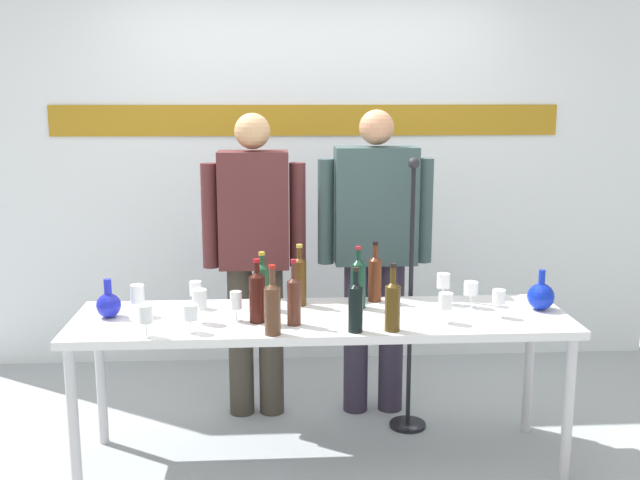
{
  "coord_description": "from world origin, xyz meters",
  "views": [
    {
      "loc": [
        -0.22,
        -3.47,
        1.82
      ],
      "look_at": [
        0.0,
        0.15,
        1.1
      ],
      "focal_mm": 42.11,
      "sensor_mm": 36.0,
      "label": 1
    }
  ],
  "objects_px": {
    "wine_bottle_5": "(358,282)",
    "microphone_stand": "(410,341)",
    "wine_bottle_2": "(300,279)",
    "wine_bottle_8": "(272,306)",
    "wine_glass_right_1": "(443,281)",
    "wine_glass_right_0": "(499,297)",
    "wine_glass_right_2": "(471,289)",
    "presenter_left": "(254,248)",
    "wine_bottle_0": "(375,276)",
    "wine_bottle_3": "(294,298)",
    "display_table": "(322,328)",
    "presenter_right": "(375,242)",
    "wine_bottle_6": "(257,295)",
    "wine_bottle_1": "(356,305)",
    "wine_glass_left_0": "(236,301)",
    "wine_glass_left_5": "(146,315)",
    "decanter_blue_right": "(541,296)",
    "wine_bottle_7": "(393,303)",
    "decanter_blue_left": "(109,304)",
    "wine_glass_right_3": "(446,302)",
    "wine_glass_left_1": "(137,294)",
    "wine_glass_left_4": "(200,299)",
    "wine_glass_left_3": "(190,313)",
    "wine_glass_left_2": "(196,289)",
    "wine_bottle_4": "(262,284)"
  },
  "relations": [
    {
      "from": "wine_bottle_5",
      "to": "microphone_stand",
      "type": "relative_size",
      "value": 0.21
    },
    {
      "from": "wine_bottle_2",
      "to": "wine_bottle_8",
      "type": "distance_m",
      "value": 0.48
    },
    {
      "from": "wine_bottle_5",
      "to": "wine_glass_right_1",
      "type": "height_order",
      "value": "wine_bottle_5"
    },
    {
      "from": "wine_glass_right_0",
      "to": "wine_glass_right_2",
      "type": "xyz_separation_m",
      "value": [
        -0.09,
        0.18,
        -0.0
      ]
    },
    {
      "from": "presenter_left",
      "to": "wine_bottle_8",
      "type": "bearing_deg",
      "value": -83.53
    },
    {
      "from": "wine_bottle_0",
      "to": "wine_bottle_3",
      "type": "height_order",
      "value": "wine_bottle_0"
    },
    {
      "from": "wine_bottle_2",
      "to": "wine_glass_right_0",
      "type": "xyz_separation_m",
      "value": [
        0.94,
        -0.27,
        -0.04
      ]
    },
    {
      "from": "display_table",
      "to": "presenter_right",
      "type": "distance_m",
      "value": 0.76
    },
    {
      "from": "wine_bottle_6",
      "to": "wine_bottle_1",
      "type": "bearing_deg",
      "value": -21.38
    },
    {
      "from": "presenter_left",
      "to": "wine_glass_right_1",
      "type": "xyz_separation_m",
      "value": [
        0.97,
        -0.43,
        -0.09
      ]
    },
    {
      "from": "wine_bottle_2",
      "to": "wine_bottle_5",
      "type": "distance_m",
      "value": 0.3
    },
    {
      "from": "wine_bottle_0",
      "to": "wine_glass_right_0",
      "type": "height_order",
      "value": "wine_bottle_0"
    },
    {
      "from": "wine_bottle_2",
      "to": "wine_bottle_3",
      "type": "distance_m",
      "value": 0.33
    },
    {
      "from": "wine_glass_left_0",
      "to": "wine_glass_left_5",
      "type": "bearing_deg",
      "value": -151.67
    },
    {
      "from": "decanter_blue_right",
      "to": "wine_bottle_7",
      "type": "relative_size",
      "value": 0.65
    },
    {
      "from": "wine_bottle_1",
      "to": "microphone_stand",
      "type": "height_order",
      "value": "microphone_stand"
    },
    {
      "from": "wine_glass_left_0",
      "to": "decanter_blue_left",
      "type": "bearing_deg",
      "value": 171.12
    },
    {
      "from": "wine_bottle_5",
      "to": "wine_glass_right_2",
      "type": "bearing_deg",
      "value": -2.7
    },
    {
      "from": "decanter_blue_right",
      "to": "wine_glass_right_3",
      "type": "height_order",
      "value": "decanter_blue_right"
    },
    {
      "from": "decanter_blue_right",
      "to": "presenter_left",
      "type": "xyz_separation_m",
      "value": [
        -1.43,
        0.57,
        0.14
      ]
    },
    {
      "from": "wine_glass_left_1",
      "to": "wine_glass_right_2",
      "type": "relative_size",
      "value": 1.15
    },
    {
      "from": "wine_bottle_2",
      "to": "wine_glass_right_0",
      "type": "height_order",
      "value": "wine_bottle_2"
    },
    {
      "from": "wine_glass_left_5",
      "to": "wine_bottle_5",
      "type": "bearing_deg",
      "value": 21.86
    },
    {
      "from": "decanter_blue_left",
      "to": "wine_glass_left_4",
      "type": "xyz_separation_m",
      "value": [
        0.44,
        -0.11,
        0.05
      ]
    },
    {
      "from": "wine_bottle_2",
      "to": "wine_glass_right_2",
      "type": "height_order",
      "value": "wine_bottle_2"
    },
    {
      "from": "wine_bottle_0",
      "to": "display_table",
      "type": "bearing_deg",
      "value": -139.64
    },
    {
      "from": "wine_glass_left_3",
      "to": "wine_bottle_6",
      "type": "bearing_deg",
      "value": 24.86
    },
    {
      "from": "wine_bottle_2",
      "to": "wine_glass_right_1",
      "type": "bearing_deg",
      "value": -1.37
    },
    {
      "from": "presenter_left",
      "to": "wine_bottle_1",
      "type": "bearing_deg",
      "value": -61.36
    },
    {
      "from": "presenter_left",
      "to": "wine_glass_left_2",
      "type": "distance_m",
      "value": 0.53
    },
    {
      "from": "wine_bottle_6",
      "to": "wine_glass_right_1",
      "type": "distance_m",
      "value": 0.97
    },
    {
      "from": "wine_glass_left_0",
      "to": "wine_glass_right_0",
      "type": "height_order",
      "value": "wine_glass_left_0"
    },
    {
      "from": "wine_bottle_3",
      "to": "wine_glass_left_1",
      "type": "height_order",
      "value": "wine_bottle_3"
    },
    {
      "from": "wine_bottle_6",
      "to": "wine_glass_right_0",
      "type": "bearing_deg",
      "value": 0.35
    },
    {
      "from": "wine_bottle_2",
      "to": "microphone_stand",
      "type": "xyz_separation_m",
      "value": [
        0.6,
        0.17,
        -0.4
      ]
    },
    {
      "from": "display_table",
      "to": "wine_glass_left_0",
      "type": "xyz_separation_m",
      "value": [
        -0.41,
        -0.06,
        0.16
      ]
    },
    {
      "from": "display_table",
      "to": "presenter_right",
      "type": "relative_size",
      "value": 1.38
    },
    {
      "from": "decanter_blue_right",
      "to": "wine_bottle_0",
      "type": "bearing_deg",
      "value": 165.53
    },
    {
      "from": "presenter_left",
      "to": "wine_bottle_2",
      "type": "distance_m",
      "value": 0.49
    },
    {
      "from": "display_table",
      "to": "presenter_right",
      "type": "bearing_deg",
      "value": 61.16
    },
    {
      "from": "display_table",
      "to": "wine_glass_right_2",
      "type": "relative_size",
      "value": 18.22
    },
    {
      "from": "wine_bottle_3",
      "to": "microphone_stand",
      "type": "distance_m",
      "value": 0.9
    },
    {
      "from": "presenter_left",
      "to": "wine_glass_left_4",
      "type": "relative_size",
      "value": 10.67
    },
    {
      "from": "wine_glass_left_4",
      "to": "wine_glass_left_5",
      "type": "relative_size",
      "value": 1.12
    },
    {
      "from": "wine_bottle_4",
      "to": "wine_glass_left_0",
      "type": "height_order",
      "value": "wine_bottle_4"
    },
    {
      "from": "presenter_right",
      "to": "wine_glass_right_3",
      "type": "distance_m",
      "value": 0.8
    },
    {
      "from": "wine_bottle_3",
      "to": "wine_glass_left_3",
      "type": "distance_m",
      "value": 0.48
    },
    {
      "from": "wine_bottle_3",
      "to": "wine_glass_right_2",
      "type": "xyz_separation_m",
      "value": [
        0.89,
        0.24,
        -0.03
      ]
    },
    {
      "from": "wine_bottle_3",
      "to": "wine_glass_right_3",
      "type": "height_order",
      "value": "wine_bottle_3"
    },
    {
      "from": "wine_bottle_5",
      "to": "wine_glass_left_5",
      "type": "relative_size",
      "value": 2.2
    }
  ]
}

